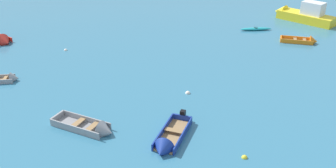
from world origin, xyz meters
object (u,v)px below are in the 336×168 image
at_px(motor_launch_yellow_center, 303,14).
at_px(kayak_turquoise_cluster_outer, 256,29).
at_px(mooring_buoy_central, 244,158).
at_px(rowboat_grey_far_back, 7,79).
at_px(rowboat_grey_cluster_inner, 95,129).
at_px(rowboat_orange_back_row_right, 306,41).
at_px(mooring_buoy_midfield, 188,93).
at_px(rowboat_deep_blue_midfield_left, 168,142).
at_px(rowboat_red_outer_left, 1,41).
at_px(mooring_buoy_between_boats_right, 66,50).

height_order(motor_launch_yellow_center, kayak_turquoise_cluster_outer, motor_launch_yellow_center).
bearing_deg(mooring_buoy_central, rowboat_grey_far_back, 137.42).
height_order(rowboat_grey_cluster_inner, kayak_turquoise_cluster_outer, rowboat_grey_cluster_inner).
height_order(rowboat_orange_back_row_right, mooring_buoy_midfield, rowboat_orange_back_row_right).
xyz_separation_m(motor_launch_yellow_center, rowboat_grey_far_back, (-29.49, -9.14, -0.58)).
bearing_deg(motor_launch_yellow_center, rowboat_grey_far_back, -162.78).
distance_m(rowboat_orange_back_row_right, rowboat_grey_far_back, 26.22).
distance_m(kayak_turquoise_cluster_outer, rowboat_deep_blue_midfield_left, 22.03).
bearing_deg(mooring_buoy_central, rowboat_red_outer_left, 125.95).
distance_m(rowboat_deep_blue_midfield_left, mooring_buoy_between_boats_right, 17.01).
bearing_deg(mooring_buoy_between_boats_right, mooring_buoy_midfield, -50.72).
xyz_separation_m(rowboat_grey_cluster_inner, mooring_buoy_midfield, (6.51, 3.43, -0.19)).
relative_size(rowboat_grey_cluster_inner, rowboat_deep_blue_midfield_left, 0.97).
distance_m(rowboat_grey_cluster_inner, rowboat_red_outer_left, 18.85).
bearing_deg(kayak_turquoise_cluster_outer, motor_launch_yellow_center, 17.37).
bearing_deg(mooring_buoy_between_boats_right, motor_launch_yellow_center, 8.11).
bearing_deg(rowboat_grey_far_back, mooring_buoy_midfield, -21.04).
height_order(rowboat_red_outer_left, mooring_buoy_central, rowboat_red_outer_left).
height_order(mooring_buoy_between_boats_right, mooring_buoy_central, mooring_buoy_central).
relative_size(rowboat_orange_back_row_right, mooring_buoy_between_boats_right, 11.69).
xyz_separation_m(rowboat_deep_blue_midfield_left, mooring_buoy_midfield, (2.69, 5.65, -0.20)).
bearing_deg(kayak_turquoise_cluster_outer, mooring_buoy_between_boats_right, -175.14).
bearing_deg(rowboat_grey_cluster_inner, mooring_buoy_central, -29.09).
height_order(motor_launch_yellow_center, mooring_buoy_between_boats_right, motor_launch_yellow_center).
height_order(rowboat_deep_blue_midfield_left, rowboat_grey_far_back, rowboat_deep_blue_midfield_left).
bearing_deg(mooring_buoy_central, mooring_buoy_between_boats_right, 117.74).
relative_size(motor_launch_yellow_center, rowboat_red_outer_left, 1.57).
bearing_deg(rowboat_orange_back_row_right, rowboat_grey_cluster_inner, -151.55).
height_order(kayak_turquoise_cluster_outer, rowboat_red_outer_left, rowboat_red_outer_left).
height_order(kayak_turquoise_cluster_outer, mooring_buoy_midfield, kayak_turquoise_cluster_outer).
xyz_separation_m(rowboat_orange_back_row_right, rowboat_deep_blue_midfield_left, (-16.24, -13.09, 0.02)).
bearing_deg(rowboat_red_outer_left, motor_launch_yellow_center, 0.54).
bearing_deg(rowboat_deep_blue_midfield_left, rowboat_grey_far_back, 133.23).
bearing_deg(motor_launch_yellow_center, rowboat_red_outer_left, -179.46).
xyz_separation_m(motor_launch_yellow_center, mooring_buoy_midfield, (-16.95, -13.97, -0.74)).
bearing_deg(kayak_turquoise_cluster_outer, rowboat_red_outer_left, 176.09).
distance_m(rowboat_grey_far_back, mooring_buoy_central, 18.36).
bearing_deg(motor_launch_yellow_center, kayak_turquoise_cluster_outer, -162.63).
xyz_separation_m(rowboat_grey_far_back, rowboat_red_outer_left, (-1.90, 8.85, 0.05)).
distance_m(rowboat_red_outer_left, mooring_buoy_central, 26.27).
bearing_deg(rowboat_orange_back_row_right, mooring_buoy_midfield, -151.24).
bearing_deg(rowboat_orange_back_row_right, rowboat_grey_far_back, -174.29).
relative_size(mooring_buoy_central, mooring_buoy_midfield, 0.90).
relative_size(mooring_buoy_between_boats_right, mooring_buoy_central, 0.95).
height_order(rowboat_orange_back_row_right, mooring_buoy_between_boats_right, rowboat_orange_back_row_right).
bearing_deg(rowboat_red_outer_left, mooring_buoy_between_boats_right, -29.04).
height_order(rowboat_orange_back_row_right, mooring_buoy_central, rowboat_orange_back_row_right).
distance_m(mooring_buoy_between_boats_right, mooring_buoy_central, 20.27).
bearing_deg(rowboat_grey_far_back, mooring_buoy_central, -42.58).
bearing_deg(rowboat_orange_back_row_right, kayak_turquoise_cluster_outer, 123.61).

